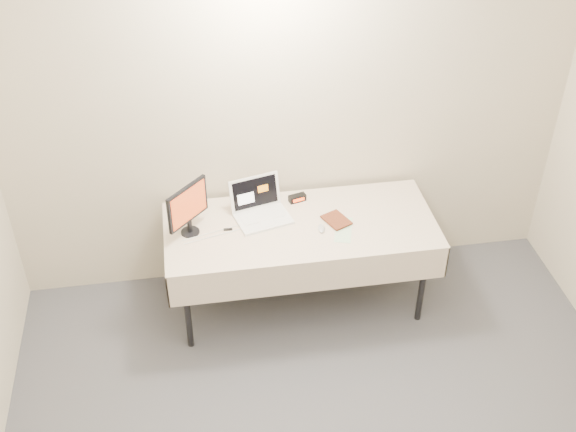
{
  "coord_description": "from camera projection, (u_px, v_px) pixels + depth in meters",
  "views": [
    {
      "loc": [
        -0.71,
        -1.8,
        3.75
      ],
      "look_at": [
        -0.09,
        1.99,
        0.86
      ],
      "focal_mm": 45.0,
      "sensor_mm": 36.0,
      "label": 1
    }
  ],
  "objects": [
    {
      "name": "usb_dongle",
      "position": [
        228.0,
        229.0,
        4.88
      ],
      "size": [
        0.06,
        0.02,
        0.01
      ],
      "primitive_type": "cube",
      "rotation": [
        0.0,
        0.0,
        -0.06
      ],
      "color": "black",
      "rests_on": "table"
    },
    {
      "name": "back_wall",
      "position": [
        290.0,
        113.0,
        4.93
      ],
      "size": [
        4.0,
        0.1,
        2.7
      ],
      "primitive_type": "cube",
      "color": "beige",
      "rests_on": "ground"
    },
    {
      "name": "monitor",
      "position": [
        188.0,
        206.0,
        4.73
      ],
      "size": [
        0.27,
        0.27,
        0.37
      ],
      "rotation": [
        0.0,
        0.0,
        0.8
      ],
      "color": "black",
      "rests_on": "table"
    },
    {
      "name": "clicker",
      "position": [
        321.0,
        228.0,
        4.88
      ],
      "size": [
        0.06,
        0.1,
        0.02
      ],
      "primitive_type": "ellipsoid",
      "rotation": [
        0.0,
        0.0,
        -0.14
      ],
      "color": "#B8B8BA",
      "rests_on": "table"
    },
    {
      "name": "laptop",
      "position": [
        260.0,
        208.0,
        4.98
      ],
      "size": [
        0.43,
        0.4,
        0.25
      ],
      "rotation": [
        0.0,
        0.0,
        0.25
      ],
      "color": "white",
      "rests_on": "table"
    },
    {
      "name": "table",
      "position": [
        300.0,
        231.0,
        4.97
      ],
      "size": [
        1.86,
        0.81,
        0.74
      ],
      "color": "black",
      "rests_on": "ground"
    },
    {
      "name": "paper_form",
      "position": [
        343.0,
        230.0,
        4.89
      ],
      "size": [
        0.19,
        0.3,
        0.0
      ],
      "primitive_type": "cube",
      "rotation": [
        0.0,
        0.0,
        -0.28
      ],
      "color": "#B2DCAF",
      "rests_on": "table"
    },
    {
      "name": "book",
      "position": [
        328.0,
        214.0,
        4.87
      ],
      "size": [
        0.14,
        0.08,
        0.19
      ],
      "primitive_type": "imported",
      "rotation": [
        0.0,
        0.0,
        0.43
      ],
      "color": "#983C1B",
      "rests_on": "table"
    },
    {
      "name": "alarm_clock",
      "position": [
        297.0,
        198.0,
        5.14
      ],
      "size": [
        0.13,
        0.08,
        0.05
      ],
      "rotation": [
        0.0,
        0.0,
        0.27
      ],
      "color": "black",
      "rests_on": "table"
    }
  ]
}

